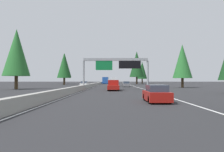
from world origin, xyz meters
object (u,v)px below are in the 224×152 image
(box_truck_mid_right, at_px, (114,80))
(conifer_left_near, at_px, (16,52))
(sedan_far_right, at_px, (126,84))
(conifer_right_far, at_px, (137,64))
(bus_near_right, at_px, (106,80))
(conifer_right_distant, at_px, (142,70))
(minivan_far_left, at_px, (113,83))
(conifer_left_far, at_px, (65,65))
(sedan_near_center, at_px, (114,82))
(oncoming_near, at_px, (84,84))
(sign_gantry_overhead, at_px, (117,65))
(pickup_mid_center, at_px, (113,85))
(conifer_right_mid, at_px, (182,61))
(conifer_left_mid, at_px, (64,66))
(sedan_distant_b, at_px, (156,94))

(box_truck_mid_right, bearing_deg, conifer_left_near, 164.10)
(sedan_far_right, height_order, conifer_right_far, conifer_right_far)
(bus_near_right, xyz_separation_m, conifer_right_distant, (3.58, -17.75, 4.84))
(minivan_far_left, relative_size, conifer_left_far, 0.34)
(sedan_near_center, bearing_deg, conifer_left_near, 166.26)
(box_truck_mid_right, relative_size, oncoming_near, 1.93)
(minivan_far_left, xyz_separation_m, bus_near_right, (42.36, 3.71, 0.77))
(sign_gantry_overhead, distance_m, sedan_near_center, 80.68)
(sign_gantry_overhead, bearing_deg, minivan_far_left, 2.10)
(pickup_mid_center, relative_size, conifer_left_near, 0.46)
(minivan_far_left, relative_size, box_truck_mid_right, 0.59)
(pickup_mid_center, bearing_deg, conifer_left_near, 76.68)
(pickup_mid_center, xyz_separation_m, conifer_right_distant, (68.24, -13.94, 5.65))
(sedan_near_center, bearing_deg, conifer_right_mid, -166.59)
(bus_near_right, distance_m, box_truck_mid_right, 8.64)
(box_truck_mid_right, height_order, conifer_left_mid, conifer_left_mid)
(bus_near_right, bearing_deg, conifer_left_far, 83.44)
(conifer_right_distant, xyz_separation_m, conifer_left_near, (-63.66, 33.32, 0.78))
(oncoming_near, relative_size, conifer_left_mid, 0.37)
(sedan_near_center, height_order, box_truck_mid_right, box_truck_mid_right)
(oncoming_near, xyz_separation_m, conifer_left_far, (44.98, 15.54, 8.23))
(sign_gantry_overhead, xyz_separation_m, pickup_mid_center, (-3.10, 0.61, -3.90))
(conifer_left_mid, bearing_deg, conifer_right_distant, -50.80)
(bus_near_right, bearing_deg, conifer_right_distant, -78.59)
(sign_gantry_overhead, bearing_deg, box_truck_mid_right, 0.54)
(bus_near_right, distance_m, conifer_right_far, 17.89)
(sedan_distant_b, distance_m, box_truck_mid_right, 92.83)
(minivan_far_left, bearing_deg, sign_gantry_overhead, -177.90)
(conifer_right_far, bearing_deg, box_truck_mid_right, 30.68)
(box_truck_mid_right, bearing_deg, conifer_right_distant, -106.70)
(minivan_far_left, xyz_separation_m, sedan_near_center, (61.37, -0.07, -0.27))
(conifer_right_far, bearing_deg, oncoming_near, 151.61)
(oncoming_near, distance_m, conifer_right_distant, 51.63)
(sedan_near_center, xyz_separation_m, oncoming_near, (-61.70, 8.16, 0.00))
(conifer_right_far, relative_size, conifer_right_distant, 1.31)
(sedan_distant_b, relative_size, conifer_left_near, 0.36)
(pickup_mid_center, height_order, conifer_right_mid, conifer_right_mid)
(minivan_far_left, distance_m, conifer_left_near, 26.95)
(sedan_far_right, bearing_deg, oncoming_near, 79.62)
(minivan_far_left, xyz_separation_m, conifer_right_far, (33.26, -10.06, 7.65))
(pickup_mid_center, bearing_deg, bus_near_right, 3.37)
(pickup_mid_center, height_order, bus_near_right, bus_near_right)
(sedan_far_right, relative_size, conifer_right_mid, 0.42)
(minivan_far_left, relative_size, conifer_left_near, 0.41)
(sedan_far_right, distance_m, conifer_left_far, 54.98)
(conifer_left_near, distance_m, conifer_left_far, 62.54)
(pickup_mid_center, distance_m, conifer_left_far, 71.48)
(conifer_left_near, xyz_separation_m, conifer_left_mid, (37.38, -1.09, -0.19))
(minivan_far_left, relative_size, conifer_right_far, 0.35)
(conifer_right_mid, bearing_deg, conifer_right_far, 9.05)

